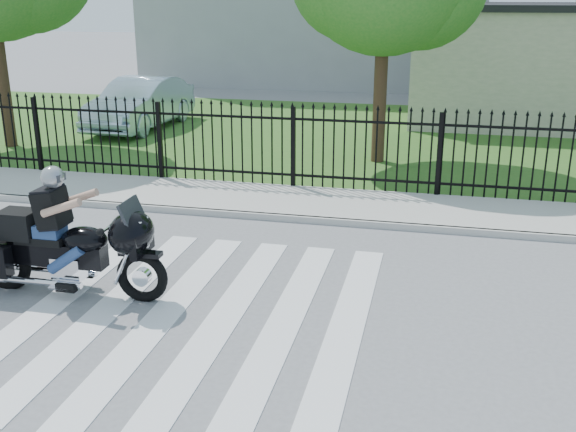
# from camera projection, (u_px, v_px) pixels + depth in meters

# --- Properties ---
(ground) EXTENTS (120.00, 120.00, 0.00)m
(ground) POSITION_uv_depth(u_px,v_px,m) (195.00, 315.00, 8.88)
(ground) COLOR slate
(ground) RESTS_ON ground
(crosswalk) EXTENTS (5.00, 5.50, 0.01)m
(crosswalk) POSITION_uv_depth(u_px,v_px,m) (195.00, 314.00, 8.88)
(crosswalk) COLOR silver
(crosswalk) RESTS_ON ground
(sidewalk) EXTENTS (40.00, 2.00, 0.12)m
(sidewalk) POSITION_uv_depth(u_px,v_px,m) (282.00, 201.00, 13.49)
(sidewalk) COLOR #ADAAA3
(sidewalk) RESTS_ON ground
(curb) EXTENTS (40.00, 0.12, 0.12)m
(curb) POSITION_uv_depth(u_px,v_px,m) (270.00, 217.00, 12.56)
(curb) COLOR #ADAAA3
(curb) RESTS_ON ground
(grass_strip) EXTENTS (40.00, 12.00, 0.02)m
(grass_strip) POSITION_uv_depth(u_px,v_px,m) (337.00, 135.00, 19.98)
(grass_strip) COLOR #2E6121
(grass_strip) RESTS_ON ground
(iron_fence) EXTENTS (26.00, 0.04, 1.80)m
(iron_fence) POSITION_uv_depth(u_px,v_px,m) (293.00, 149.00, 14.15)
(iron_fence) COLOR black
(iron_fence) RESTS_ON ground
(building_low) EXTENTS (10.00, 6.00, 3.50)m
(building_low) POSITION_uv_depth(u_px,v_px,m) (572.00, 67.00, 21.65)
(building_low) COLOR beige
(building_low) RESTS_ON ground
(motorcycle_rider) EXTENTS (2.85, 0.84, 1.89)m
(motorcycle_rider) POSITION_uv_depth(u_px,v_px,m) (64.00, 242.00, 9.29)
(motorcycle_rider) COLOR black
(motorcycle_rider) RESTS_ON ground
(parked_car) EXTENTS (1.85, 4.73, 1.53)m
(parked_car) POSITION_uv_depth(u_px,v_px,m) (140.00, 103.00, 20.70)
(parked_car) COLOR silver
(parked_car) RESTS_ON grass_strip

